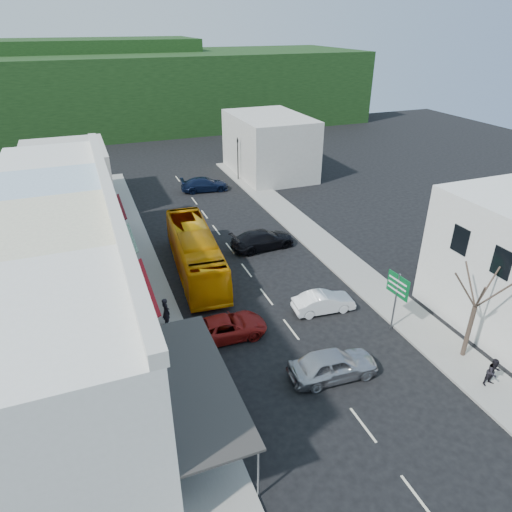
{
  "coord_description": "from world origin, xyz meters",
  "views": [
    {
      "loc": [
        -10.29,
        -20.53,
        17.06
      ],
      "look_at": [
        0.0,
        6.0,
        2.2
      ],
      "focal_mm": 32.0,
      "sensor_mm": 36.0,
      "label": 1
    }
  ],
  "objects_px": {
    "car_white": "(324,302)",
    "car_red": "(226,327)",
    "bus": "(195,253)",
    "car_silver": "(333,366)",
    "direction_sign": "(395,302)",
    "pedestrian_left": "(166,313)",
    "street_tree": "(475,307)",
    "traffic_signal": "(238,159)",
    "pedestrian_right": "(494,372)"
  },
  "relations": [
    {
      "from": "car_silver",
      "to": "traffic_signal",
      "type": "height_order",
      "value": "traffic_signal"
    },
    {
      "from": "car_white",
      "to": "pedestrian_right",
      "type": "bearing_deg",
      "value": -148.03
    },
    {
      "from": "car_silver",
      "to": "traffic_signal",
      "type": "bearing_deg",
      "value": -7.07
    },
    {
      "from": "bus",
      "to": "car_silver",
      "type": "bearing_deg",
      "value": -69.85
    },
    {
      "from": "car_white",
      "to": "pedestrian_left",
      "type": "distance_m",
      "value": 10.07
    },
    {
      "from": "direction_sign",
      "to": "car_silver",
      "type": "bearing_deg",
      "value": -161.91
    },
    {
      "from": "traffic_signal",
      "to": "direction_sign",
      "type": "bearing_deg",
      "value": 87.68
    },
    {
      "from": "traffic_signal",
      "to": "bus",
      "type": "bearing_deg",
      "value": 61.74
    },
    {
      "from": "bus",
      "to": "pedestrian_left",
      "type": "distance_m",
      "value": 7.02
    },
    {
      "from": "direction_sign",
      "to": "car_white",
      "type": "bearing_deg",
      "value": 127.1
    },
    {
      "from": "car_white",
      "to": "car_red",
      "type": "xyz_separation_m",
      "value": [
        -6.75,
        -0.31,
        0.0
      ]
    },
    {
      "from": "pedestrian_right",
      "to": "car_red",
      "type": "bearing_deg",
      "value": 144.06
    },
    {
      "from": "bus",
      "to": "traffic_signal",
      "type": "xyz_separation_m",
      "value": [
        10.21,
        19.69,
        0.96
      ]
    },
    {
      "from": "car_red",
      "to": "pedestrian_right",
      "type": "distance_m",
      "value": 14.6
    },
    {
      "from": "car_white",
      "to": "car_red",
      "type": "bearing_deg",
      "value": 97.49
    },
    {
      "from": "car_silver",
      "to": "pedestrian_right",
      "type": "xyz_separation_m",
      "value": [
        7.28,
        -3.63,
        0.3
      ]
    },
    {
      "from": "car_white",
      "to": "direction_sign",
      "type": "relative_size",
      "value": 1.13
    },
    {
      "from": "direction_sign",
      "to": "traffic_signal",
      "type": "height_order",
      "value": "traffic_signal"
    },
    {
      "from": "pedestrian_right",
      "to": "street_tree",
      "type": "bearing_deg",
      "value": 82.02
    },
    {
      "from": "pedestrian_left",
      "to": "bus",
      "type": "bearing_deg",
      "value": -48.77
    },
    {
      "from": "pedestrian_left",
      "to": "street_tree",
      "type": "distance_m",
      "value": 17.64
    },
    {
      "from": "car_silver",
      "to": "car_white",
      "type": "bearing_deg",
      "value": -20.47
    },
    {
      "from": "car_silver",
      "to": "direction_sign",
      "type": "relative_size",
      "value": 1.13
    },
    {
      "from": "car_silver",
      "to": "direction_sign",
      "type": "height_order",
      "value": "direction_sign"
    },
    {
      "from": "car_red",
      "to": "street_tree",
      "type": "bearing_deg",
      "value": -117.29
    },
    {
      "from": "car_red",
      "to": "direction_sign",
      "type": "relative_size",
      "value": 1.18
    },
    {
      "from": "car_red",
      "to": "car_silver",
      "type": "bearing_deg",
      "value": -140.08
    },
    {
      "from": "car_white",
      "to": "traffic_signal",
      "type": "xyz_separation_m",
      "value": [
        3.79,
        27.78,
        1.81
      ]
    },
    {
      "from": "bus",
      "to": "pedestrian_right",
      "type": "xyz_separation_m",
      "value": [
        11.17,
        -17.39,
        -0.55
      ]
    },
    {
      "from": "direction_sign",
      "to": "street_tree",
      "type": "xyz_separation_m",
      "value": [
        2.18,
        -3.66,
        1.42
      ]
    },
    {
      "from": "bus",
      "to": "car_white",
      "type": "distance_m",
      "value": 10.37
    },
    {
      "from": "bus",
      "to": "pedestrian_left",
      "type": "bearing_deg",
      "value": -115.13
    },
    {
      "from": "pedestrian_left",
      "to": "traffic_signal",
      "type": "bearing_deg",
      "value": -47.19
    },
    {
      "from": "pedestrian_left",
      "to": "direction_sign",
      "type": "bearing_deg",
      "value": -131.51
    },
    {
      "from": "car_red",
      "to": "pedestrian_right",
      "type": "relative_size",
      "value": 2.71
    },
    {
      "from": "bus",
      "to": "street_tree",
      "type": "xyz_separation_m",
      "value": [
        11.59,
        -15.0,
        1.81
      ]
    },
    {
      "from": "street_tree",
      "to": "bus",
      "type": "bearing_deg",
      "value": 127.7
    },
    {
      "from": "pedestrian_left",
      "to": "car_white",
      "type": "bearing_deg",
      "value": -120.76
    },
    {
      "from": "car_silver",
      "to": "car_red",
      "type": "xyz_separation_m",
      "value": [
        -4.22,
        5.36,
        0.0
      ]
    },
    {
      "from": "car_red",
      "to": "traffic_signal",
      "type": "relative_size",
      "value": 0.92
    },
    {
      "from": "car_red",
      "to": "pedestrian_right",
      "type": "bearing_deg",
      "value": -126.32
    },
    {
      "from": "bus",
      "to": "traffic_signal",
      "type": "bearing_deg",
      "value": 66.95
    },
    {
      "from": "pedestrian_left",
      "to": "traffic_signal",
      "type": "xyz_separation_m",
      "value": [
        13.66,
        25.78,
        1.51
      ]
    },
    {
      "from": "pedestrian_left",
      "to": "street_tree",
      "type": "bearing_deg",
      "value": -139.93
    },
    {
      "from": "pedestrian_right",
      "to": "direction_sign",
      "type": "distance_m",
      "value": 6.37
    },
    {
      "from": "car_white",
      "to": "street_tree",
      "type": "relative_size",
      "value": 0.65
    },
    {
      "from": "direction_sign",
      "to": "traffic_signal",
      "type": "xyz_separation_m",
      "value": [
        0.8,
        31.03,
        0.57
      ]
    },
    {
      "from": "car_red",
      "to": "pedestrian_left",
      "type": "xyz_separation_m",
      "value": [
        -3.11,
        2.31,
        0.3
      ]
    },
    {
      "from": "street_tree",
      "to": "car_white",
      "type": "bearing_deg",
      "value": 126.82
    },
    {
      "from": "direction_sign",
      "to": "pedestrian_left",
      "type": "bearing_deg",
      "value": 152.27
    }
  ]
}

